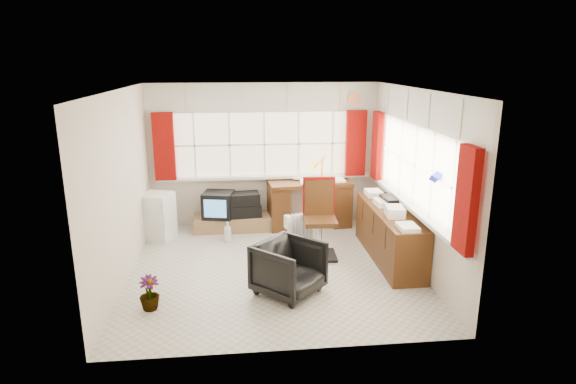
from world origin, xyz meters
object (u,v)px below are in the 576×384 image
(task_chair, at_px, (319,215))
(crt_tv, at_px, (218,205))
(office_chair, at_px, (289,268))
(credenza, at_px, (389,233))
(tv_bench, at_px, (235,222))
(mini_fridge, at_px, (158,216))
(desk, at_px, (309,201))
(radiator, at_px, (300,236))
(desk_lamp, at_px, (322,164))

(task_chair, xyz_separation_m, crt_tv, (-1.55, 1.18, -0.15))
(task_chair, height_order, office_chair, task_chair)
(credenza, bearing_deg, crt_tv, 150.13)
(tv_bench, bearing_deg, crt_tv, -168.48)
(office_chair, bearing_deg, mini_fridge, 85.71)
(task_chair, distance_m, credenza, 1.07)
(credenza, xyz_separation_m, tv_bench, (-2.28, 1.52, -0.27))
(desk, bearing_deg, tv_bench, -176.52)
(tv_bench, distance_m, mini_fridge, 1.32)
(desk, height_order, radiator, desk)
(task_chair, height_order, tv_bench, task_chair)
(task_chair, height_order, radiator, task_chair)
(office_chair, bearing_deg, radiator, 30.50)
(radiator, bearing_deg, desk, 75.38)
(desk_lamp, distance_m, mini_fridge, 2.90)
(radiator, height_order, credenza, credenza)
(credenza, height_order, mini_fridge, credenza)
(task_chair, bearing_deg, tv_bench, 135.88)
(mini_fridge, bearing_deg, task_chair, -19.92)
(task_chair, bearing_deg, credenza, -15.77)
(desk_lamp, height_order, office_chair, desk_lamp)
(desk, distance_m, desk_lamp, 0.71)
(desk, bearing_deg, office_chair, -103.91)
(desk_lamp, height_order, task_chair, desk_lamp)
(task_chair, height_order, crt_tv, task_chair)
(task_chair, xyz_separation_m, credenza, (1.00, -0.28, -0.23))
(desk, distance_m, crt_tv, 1.59)
(desk, height_order, task_chair, task_chair)
(task_chair, relative_size, credenza, 0.59)
(desk, relative_size, task_chair, 1.26)
(task_chair, relative_size, radiator, 1.97)
(crt_tv, bearing_deg, tv_bench, 11.52)
(desk_lamp, distance_m, credenza, 1.86)
(desk_lamp, height_order, radiator, desk_lamp)
(desk_lamp, xyz_separation_m, credenza, (0.75, -1.53, -0.74))
(radiator, xyz_separation_m, mini_fridge, (-2.26, 0.77, 0.14))
(office_chair, distance_m, radiator, 1.43)
(crt_tv, bearing_deg, mini_fridge, -164.79)
(radiator, distance_m, mini_fridge, 2.39)
(office_chair, relative_size, mini_fridge, 0.97)
(tv_bench, distance_m, crt_tv, 0.45)
(desk, height_order, tv_bench, desk)
(radiator, relative_size, mini_fridge, 0.77)
(desk, relative_size, tv_bench, 1.06)
(desk, xyz_separation_m, mini_fridge, (-2.56, -0.40, -0.07))
(mini_fridge, bearing_deg, radiator, -18.74)
(office_chair, bearing_deg, crt_tv, 65.32)
(desk, relative_size, credenza, 0.74)
(desk, xyz_separation_m, desk_lamp, (0.21, -0.07, 0.68))
(credenza, distance_m, mini_fridge, 3.73)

